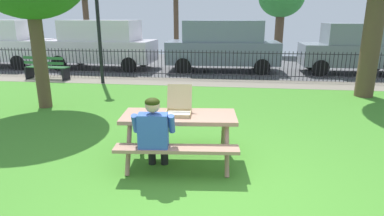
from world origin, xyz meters
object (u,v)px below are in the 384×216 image
pizza_box_open (179,107)px  lamp_post_walkway (97,2)px  picnic_table_foreground (179,125)px  adult_at_table (154,132)px  parked_car_right (352,48)px  park_bench_left (47,68)px  parked_car_center (223,45)px  parked_car_left (101,43)px

pizza_box_open → lamp_post_walkway: size_ratio=0.11×
picnic_table_foreground → adult_at_table: adult_at_table is taller
adult_at_table → parked_car_right: 11.09m
park_bench_left → parked_car_center: parked_car_center is taller
picnic_table_foreground → parked_car_left: parked_car_left is taller
park_bench_left → parked_car_left: parked_car_left is taller
park_bench_left → parked_car_left: bearing=68.1°
adult_at_table → park_bench_left: adult_at_table is taller
park_bench_left → parked_car_center: bearing=22.9°
picnic_table_foreground → pizza_box_open: pizza_box_open is taller
picnic_table_foreground → adult_at_table: size_ratio=1.62×
picnic_table_foreground → parked_car_center: (0.37, 8.92, 0.50)m
parked_car_left → park_bench_left: bearing=-111.9°
pizza_box_open → parked_car_center: parked_car_center is taller
park_bench_left → adult_at_table: bearing=-50.0°
parked_car_center → parked_car_right: (5.14, -0.00, -0.09)m
parked_car_center → parked_car_right: size_ratio=1.19×
pizza_box_open → parked_car_right: parked_car_right is taller
adult_at_table → parked_car_left: bearing=116.0°
lamp_post_walkway → parked_car_center: 5.33m
park_bench_left → parked_car_center: size_ratio=0.35×
parked_car_right → park_bench_left: bearing=-166.9°
pizza_box_open → adult_at_table: (-0.26, -0.61, -0.22)m
picnic_table_foreground → parked_car_right: (5.51, 8.92, 0.41)m
parked_car_right → lamp_post_walkway: bearing=-161.4°
picnic_table_foreground → park_bench_left: (-5.97, 6.25, -0.18)m
picnic_table_foreground → parked_car_left: 10.18m
adult_at_table → lamp_post_walkway: size_ratio=0.27×
picnic_table_foreground → pizza_box_open: bearing=102.2°
parked_car_center → parked_car_left: bearing=-180.0°
pizza_box_open → parked_car_right: (5.53, 8.84, 0.14)m
lamp_post_walkway → parked_car_center: lamp_post_walkway is taller
picnic_table_foreground → pizza_box_open: size_ratio=3.80×
lamp_post_walkway → parked_car_left: 3.69m
adult_at_table → lamp_post_walkway: lamp_post_walkway is taller
adult_at_table → pizza_box_open: bearing=66.6°
parked_car_left → parked_car_right: (10.41, 0.00, -0.09)m
lamp_post_walkway → parked_car_right: (9.18, 3.09, -1.68)m
parked_car_left → parked_car_right: 10.41m
pizza_box_open → lamp_post_walkway: lamp_post_walkway is taller
adult_at_table → parked_car_left: 10.52m
pizza_box_open → parked_car_center: size_ratio=0.11×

